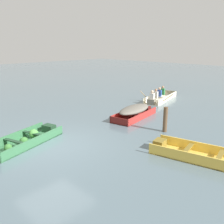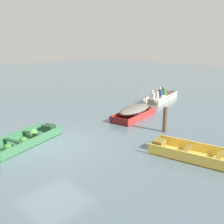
{
  "view_description": "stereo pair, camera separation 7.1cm",
  "coord_description": "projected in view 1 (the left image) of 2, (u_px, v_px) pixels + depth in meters",
  "views": [
    {
      "loc": [
        7.86,
        -4.7,
        3.77
      ],
      "look_at": [
        -0.85,
        4.16,
        0.35
      ],
      "focal_mm": 40.0,
      "sensor_mm": 36.0,
      "label": 1
    },
    {
      "loc": [
        7.91,
        -4.65,
        3.77
      ],
      "look_at": [
        -0.85,
        4.16,
        0.35
      ],
      "focal_mm": 40.0,
      "sensor_mm": 36.0,
      "label": 2
    }
  ],
  "objects": [
    {
      "name": "skiff_yellow_mid_moored",
      "position": [
        198.0,
        155.0,
        8.44
      ],
      "size": [
        3.62,
        1.79,
        0.38
      ],
      "color": "#E5BC47",
      "rests_on": "ground"
    },
    {
      "name": "skiff_red_near_moored",
      "position": [
        135.0,
        111.0,
        13.06
      ],
      "size": [
        1.54,
        3.11,
        0.64
      ],
      "color": "#AD2D28",
      "rests_on": "ground"
    },
    {
      "name": "ground_plane",
      "position": [
        52.0,
        145.0,
        9.55
      ],
      "size": [
        80.0,
        80.0,
        0.0
      ],
      "primitive_type": "plane",
      "color": "slate"
    },
    {
      "name": "mooring_post",
      "position": [
        165.0,
        120.0,
        10.9
      ],
      "size": [
        0.19,
        0.19,
        1.12
      ],
      "primitive_type": "cylinder",
      "color": "brown",
      "rests_on": "ground"
    },
    {
      "name": "dinghy_green_foreground",
      "position": [
        27.0,
        139.0,
        9.77
      ],
      "size": [
        2.02,
        3.36,
        0.41
      ],
      "color": "#387047",
      "rests_on": "ground"
    },
    {
      "name": "rowboat_cream_with_crew",
      "position": [
        159.0,
        97.0,
        16.95
      ],
      "size": [
        2.28,
        3.81,
        0.93
      ],
      "color": "beige",
      "rests_on": "ground"
    }
  ]
}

